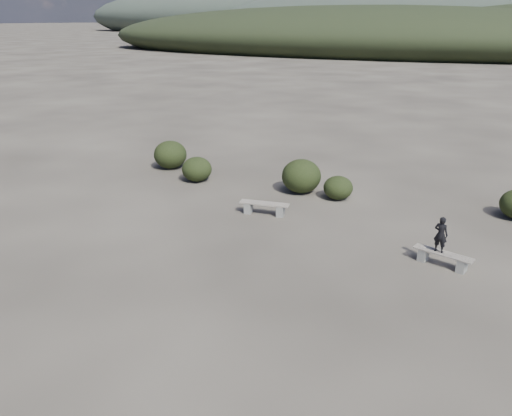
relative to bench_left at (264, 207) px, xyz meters
The scene contains 9 objects.
ground 5.83m from the bench_left, 75.89° to the right, with size 1200.00×1200.00×0.00m, color #332E27.
bench_left is the anchor object (origin of this frame).
bench_right 6.11m from the bench_left, 11.46° to the right, with size 1.62×0.67×0.40m.
seated_person 6.01m from the bench_left, 11.43° to the right, with size 0.37×0.24×1.01m, color black.
shrub_a 4.67m from the bench_left, 152.82° to the left, with size 1.23×1.23×1.01m, color black.
shrub_b 2.81m from the bench_left, 85.44° to the left, with size 1.51×1.51×1.30m, color black.
shrub_c 3.20m from the bench_left, 57.06° to the left, with size 1.09×1.09×0.87m, color black.
shrub_f 7.04m from the bench_left, 152.96° to the left, with size 1.46×1.46×1.24m, color black.
mountain_ridges 333.64m from the bench_left, 91.04° to the left, with size 500.00×400.00×56.00m.
Camera 1 is at (5.61, -8.69, 6.32)m, focal length 35.00 mm.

